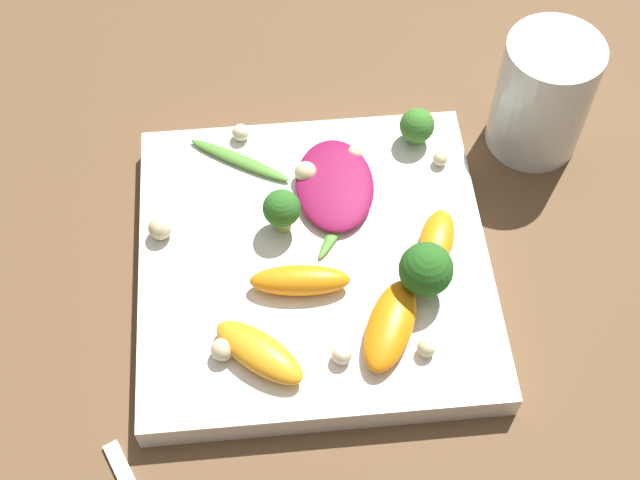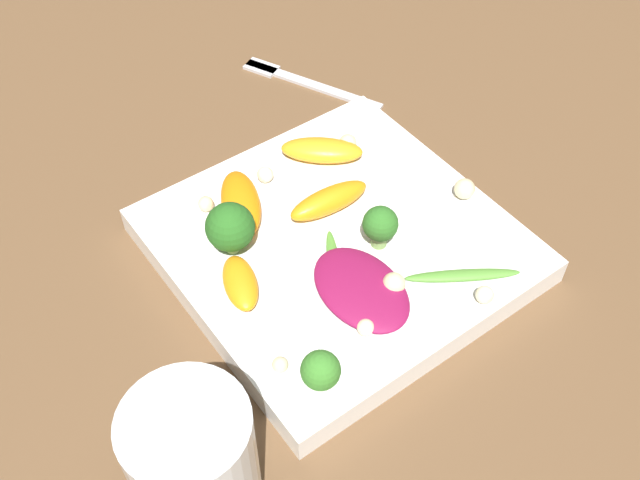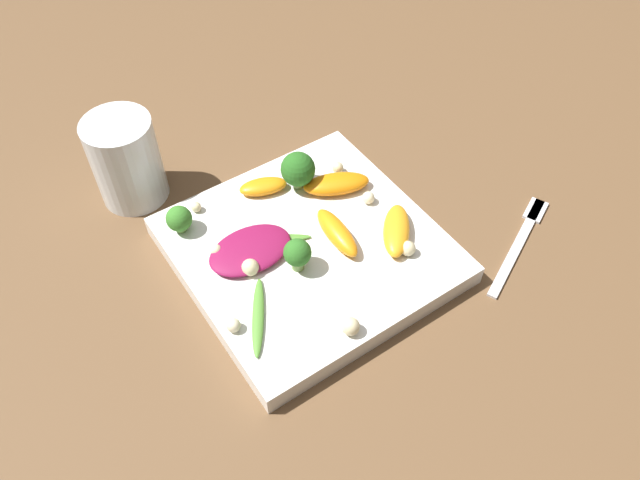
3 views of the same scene
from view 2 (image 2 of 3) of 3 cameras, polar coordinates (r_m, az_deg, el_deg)
ground_plane at (r=0.66m, az=1.29°, el=-1.12°), size 2.40×2.40×0.00m
plate at (r=0.65m, az=1.31°, el=-0.39°), size 0.27×0.27×0.03m
drinking_glass at (r=0.50m, az=-9.53°, el=-16.47°), size 0.08×0.08×0.11m
fork at (r=0.84m, az=-1.76°, el=12.21°), size 0.08×0.16×0.01m
radicchio_leaf_0 at (r=0.59m, az=3.15°, el=-3.74°), size 0.07×0.10×0.01m
orange_segment_0 at (r=0.60m, az=-6.28°, el=-3.04°), size 0.04×0.06×0.02m
orange_segment_1 at (r=0.65m, az=-6.06°, el=2.83°), size 0.06×0.09×0.02m
orange_segment_2 at (r=0.65m, az=0.69°, el=3.03°), size 0.08×0.03×0.02m
orange_segment_3 at (r=0.70m, az=0.14°, el=6.85°), size 0.08×0.07×0.02m
broccoli_floret_0 at (r=0.54m, az=0.05°, el=-9.94°), size 0.03×0.03×0.03m
broccoli_floret_1 at (r=0.61m, az=4.61°, el=1.14°), size 0.03×0.03×0.04m
broccoli_floret_2 at (r=0.61m, az=-6.86°, el=0.95°), size 0.04×0.04×0.05m
arugula_sprig_0 at (r=0.62m, az=10.81°, el=-2.66°), size 0.09×0.06×0.01m
arugula_sprig_1 at (r=0.61m, az=1.13°, el=-2.29°), size 0.05×0.08×0.01m
macadamia_nut_0 at (r=0.67m, az=10.95°, el=3.85°), size 0.02×0.02×0.02m
macadamia_nut_1 at (r=0.71m, az=2.13°, el=7.40°), size 0.02×0.02×0.02m
macadamia_nut_2 at (r=0.59m, az=5.82°, el=-3.23°), size 0.02×0.02×0.02m
macadamia_nut_3 at (r=0.68m, az=-4.20°, el=5.00°), size 0.02×0.02×0.02m
macadamia_nut_4 at (r=0.60m, az=12.43°, el=-4.10°), size 0.01×0.01×0.01m
macadamia_nut_5 at (r=0.55m, az=-3.06°, el=-9.47°), size 0.01×0.01×0.01m
macadamia_nut_6 at (r=0.66m, az=-8.69°, el=2.74°), size 0.01×0.01×0.01m
macadamia_nut_7 at (r=0.57m, az=3.50°, el=-6.68°), size 0.01×0.01×0.01m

